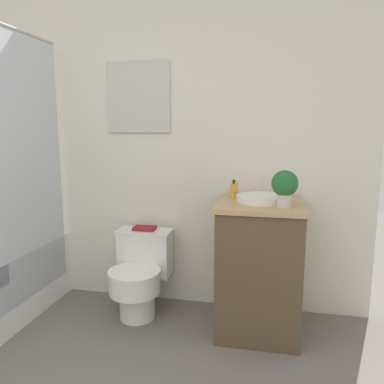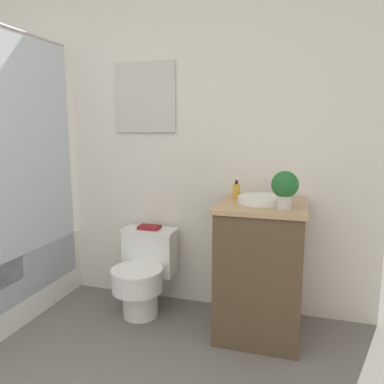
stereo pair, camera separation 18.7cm
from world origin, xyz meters
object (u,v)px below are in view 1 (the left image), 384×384
Objects in this scene: soap_bottle at (234,190)px; toilet at (140,273)px; sink at (261,198)px; book_on_tank at (145,228)px; potted_plant at (285,186)px.

toilet is at bearing -174.11° from soap_bottle.
sink is 2.27× the size of book_on_tank.
soap_bottle is at bearing 5.89° from toilet.
soap_bottle reaches higher than toilet.
sink is 2.89× the size of soap_bottle.
soap_bottle is 0.56× the size of potted_plant.
sink reaches higher than toilet.
soap_bottle is (-0.19, 0.08, 0.03)m from sink.
book_on_tank is (0.00, 0.13, 0.30)m from toilet.
soap_bottle is (0.66, 0.07, 0.62)m from toilet.
book_on_tank is (-0.66, 0.06, -0.32)m from soap_bottle.
book_on_tank reaches higher than toilet.
potted_plant is at bearing -48.71° from sink.
sink is 1.61× the size of potted_plant.
toilet is 4.80× the size of soap_bottle.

